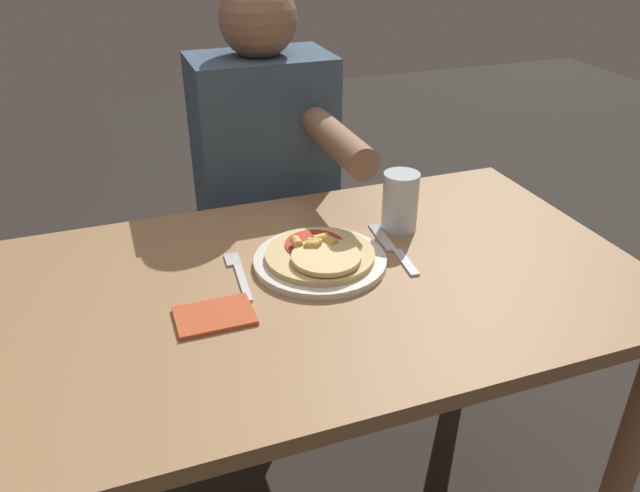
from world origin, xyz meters
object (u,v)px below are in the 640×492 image
at_px(dining_table, 310,327).
at_px(pizza, 321,254).
at_px(fork, 238,273).
at_px(person_diner, 267,182).
at_px(knife, 393,249).
at_px(drinking_glass, 400,202).
at_px(plate, 320,261).

height_order(dining_table, pizza, pizza).
xyz_separation_m(fork, person_diner, (0.19, 0.48, -0.03)).
xyz_separation_m(knife, drinking_glass, (0.05, 0.08, 0.06)).
xyz_separation_m(plate, pizza, (-0.00, -0.00, 0.02)).
height_order(plate, knife, plate).
bearing_deg(knife, person_diner, 104.67).
distance_m(plate, knife, 0.16).
relative_size(pizza, person_diner, 0.18).
relative_size(knife, drinking_glass, 1.73).
relative_size(plate, fork, 1.48).
bearing_deg(person_diner, plate, -93.34).
distance_m(knife, drinking_glass, 0.12).
xyz_separation_m(dining_table, person_diner, (0.07, 0.54, 0.08)).
relative_size(plate, drinking_glass, 2.03).
bearing_deg(fork, knife, -3.17).
distance_m(pizza, fork, 0.16).
distance_m(dining_table, person_diner, 0.55).
xyz_separation_m(dining_table, knife, (0.20, 0.05, 0.11)).
height_order(pizza, knife, pizza).
height_order(dining_table, knife, knife).
relative_size(fork, person_diner, 0.15).
xyz_separation_m(dining_table, drinking_glass, (0.25, 0.13, 0.17)).
bearing_deg(knife, drinking_glass, 57.98).
height_order(fork, knife, same).
bearing_deg(plate, fork, 173.70).
relative_size(plate, knife, 1.18).
bearing_deg(person_diner, pizza, -93.34).
relative_size(dining_table, knife, 5.74).
relative_size(fork, knife, 0.80).
bearing_deg(plate, dining_table, -127.78).
relative_size(dining_table, plate, 4.89).
height_order(plate, person_diner, person_diner).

